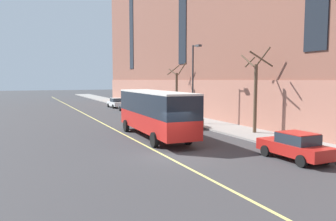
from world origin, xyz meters
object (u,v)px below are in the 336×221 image
fire_hydrant (176,116)px  street_tree_mid_block (255,90)px  parked_car_black_0 (147,110)px  street_lamp (194,76)px  city_bus (155,111)px  parked_car_red_4 (295,146)px  parked_car_darkgray_3 (129,106)px  parked_car_white_6 (116,103)px  parked_car_champagne_5 (183,119)px  street_tree_far_uptown (177,90)px

fire_hydrant → street_tree_mid_block: bearing=-80.7°
parked_car_black_0 → street_lamp: 9.37m
parked_car_black_0 → city_bus: bearing=-108.2°
parked_car_red_4 → street_tree_mid_block: street_tree_mid_block is taller
parked_car_darkgray_3 → parked_car_white_6: 6.85m
parked_car_black_0 → parked_car_red_4: (-0.02, -23.24, -0.00)m
parked_car_black_0 → street_tree_mid_block: bearing=-77.0°
parked_car_darkgray_3 → parked_car_champagne_5: 16.51m
street_tree_mid_block → street_tree_far_uptown: bearing=89.8°
parked_car_champagne_5 → street_tree_mid_block: 7.58m
street_tree_far_uptown → fire_hydrant: size_ratio=8.82×
parked_car_white_6 → street_tree_mid_block: 29.85m
parked_car_black_0 → street_tree_far_uptown: (3.60, -0.81, 2.44)m
parked_car_champagne_5 → street_lamp: bearing=30.5°
city_bus → parked_car_white_6: 28.05m
city_bus → street_tree_mid_block: 8.36m
parked_car_black_0 → parked_car_red_4: 23.24m
parked_car_champagne_5 → street_tree_mid_block: street_tree_mid_block is taller
city_bus → parked_car_red_4: bearing=-65.4°
city_bus → parked_car_black_0: (4.45, 13.56, -1.29)m
parked_car_red_4 → street_tree_mid_block: 9.03m
parked_car_red_4 → parked_car_darkgray_3: bearing=89.8°
parked_car_champagne_5 → street_lamp: size_ratio=0.63×
parked_car_darkgray_3 → parked_car_red_4: bearing=-90.2°
parked_car_black_0 → street_tree_mid_block: (3.55, -15.44, 2.81)m
parked_car_white_6 → street_tree_far_uptown: bearing=-77.0°
parked_car_darkgray_3 → street_lamp: 16.11m
parked_car_black_0 → street_tree_far_uptown: street_tree_far_uptown is taller
city_bus → parked_car_darkgray_3: bearing=77.6°
street_tree_far_uptown → fire_hydrant: bearing=-116.8°
city_bus → parked_car_champagne_5: bearing=43.0°
parked_car_black_0 → parked_car_champagne_5: size_ratio=0.93×
parked_car_red_4 → fire_hydrant: 18.85m
parked_car_darkgray_3 → parked_car_red_4: same height
parked_car_red_4 → street_tree_mid_block: (3.57, 7.80, 2.81)m
street_tree_far_uptown → street_lamp: bearing=-103.2°
parked_car_black_0 → street_lamp: bearing=-77.4°
parked_car_black_0 → parked_car_white_6: size_ratio=1.04×
street_lamp → city_bus: bearing=-140.0°
city_bus → street_lamp: bearing=40.0°
parked_car_darkgray_3 → city_bus: bearing=-102.4°
parked_car_black_0 → street_tree_far_uptown: bearing=-12.7°
city_bus → street_tree_far_uptown: 15.13m
street_tree_mid_block → city_bus: bearing=166.8°
city_bus → fire_hydrant: (6.21, 9.09, -1.58)m
street_tree_far_uptown → fire_hydrant: street_tree_far_uptown is taller
parked_car_red_4 → street_tree_far_uptown: street_tree_far_uptown is taller
street_tree_far_uptown → street_tree_mid_block: bearing=-90.2°
parked_car_red_4 → parked_car_black_0: bearing=90.0°
parked_car_white_6 → street_tree_far_uptown: size_ratio=0.68×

